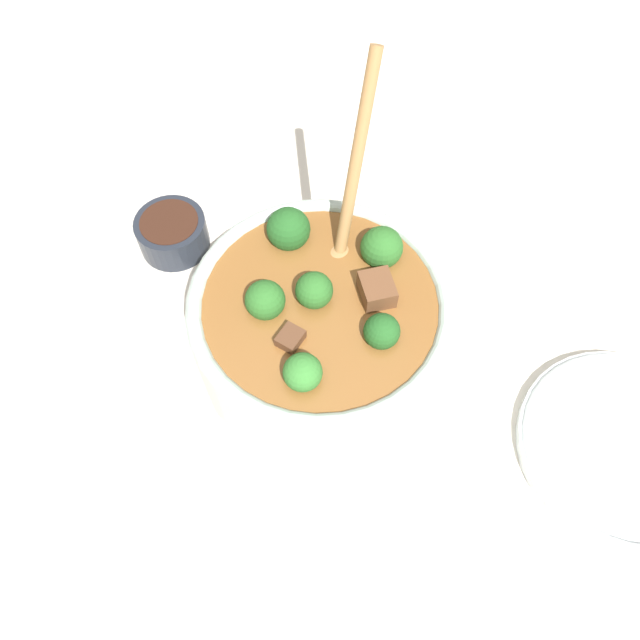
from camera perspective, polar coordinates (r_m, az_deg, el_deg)
ground_plane at (r=0.67m, az=0.00°, el=-3.06°), size 4.00×4.00×0.00m
stew_bowl at (r=0.62m, az=0.02°, el=-0.23°), size 0.27×0.25×0.27m
condiment_bowl at (r=0.76m, az=-13.38°, el=7.84°), size 0.08×0.08×0.04m
empty_plate at (r=0.69m, az=26.20°, el=-10.44°), size 0.21×0.21×0.02m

